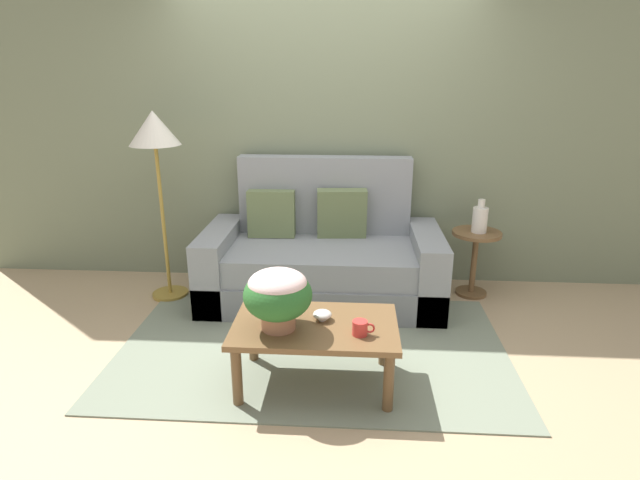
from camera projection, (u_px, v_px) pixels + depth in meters
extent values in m
plane|color=tan|center=(314.00, 342.00, 3.60)|extent=(14.00, 14.00, 0.00)
cube|color=slate|center=(325.00, 111.00, 4.33)|extent=(6.40, 0.12, 2.99)
cube|color=gray|center=(313.00, 348.00, 3.52)|extent=(2.63, 1.63, 0.01)
cube|color=slate|center=(322.00, 285.00, 4.22)|extent=(1.92, 0.94, 0.26)
cube|color=gray|center=(322.00, 259.00, 4.12)|extent=(1.46, 0.84, 0.22)
cube|color=gray|center=(325.00, 208.00, 4.41)|extent=(1.46, 0.17, 0.90)
cube|color=gray|center=(220.00, 264.00, 4.22)|extent=(0.23, 0.94, 0.60)
cube|color=gray|center=(426.00, 269.00, 4.12)|extent=(0.23, 0.94, 0.60)
cube|color=#607047|center=(272.00, 214.00, 4.29)|extent=(0.40, 0.17, 0.40)
cube|color=#607047|center=(342.00, 214.00, 4.26)|extent=(0.42, 0.18, 0.42)
cylinder|color=brown|center=(237.00, 376.00, 2.87)|extent=(0.06, 0.06, 0.37)
cylinder|color=brown|center=(389.00, 382.00, 2.81)|extent=(0.06, 0.06, 0.37)
cylinder|color=brown|center=(253.00, 335.00, 3.32)|extent=(0.06, 0.06, 0.37)
cylinder|color=brown|center=(384.00, 339.00, 3.26)|extent=(0.06, 0.06, 0.37)
cube|color=brown|center=(315.00, 326.00, 3.00)|extent=(0.97, 0.60, 0.04)
cylinder|color=brown|center=(471.00, 292.00, 4.37)|extent=(0.26, 0.26, 0.03)
cylinder|color=brown|center=(474.00, 264.00, 4.29)|extent=(0.05, 0.05, 0.51)
cylinder|color=brown|center=(477.00, 233.00, 4.20)|extent=(0.40, 0.40, 0.03)
cylinder|color=olive|center=(171.00, 294.00, 4.34)|extent=(0.30, 0.30, 0.03)
cylinder|color=olive|center=(163.00, 222.00, 4.14)|extent=(0.03, 0.03, 1.24)
cone|color=beige|center=(154.00, 128.00, 3.90)|extent=(0.39, 0.39, 0.26)
cylinder|color=#A36B4C|center=(278.00, 319.00, 2.93)|extent=(0.20, 0.20, 0.12)
ellipsoid|color=#286028|center=(278.00, 295.00, 2.88)|extent=(0.39, 0.39, 0.28)
ellipsoid|color=beige|center=(277.00, 284.00, 2.86)|extent=(0.33, 0.33, 0.15)
cylinder|color=red|center=(360.00, 328.00, 2.86)|extent=(0.09, 0.09, 0.09)
torus|color=red|center=(370.00, 328.00, 2.85)|extent=(0.06, 0.01, 0.06)
cylinder|color=silver|center=(322.00, 318.00, 3.04)|extent=(0.05, 0.05, 0.02)
ellipsoid|color=silver|center=(322.00, 314.00, 3.03)|extent=(0.11, 0.11, 0.05)
cylinder|color=silver|center=(480.00, 220.00, 4.16)|extent=(0.12, 0.12, 0.21)
cylinder|color=silver|center=(481.00, 204.00, 4.11)|extent=(0.06, 0.06, 0.07)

